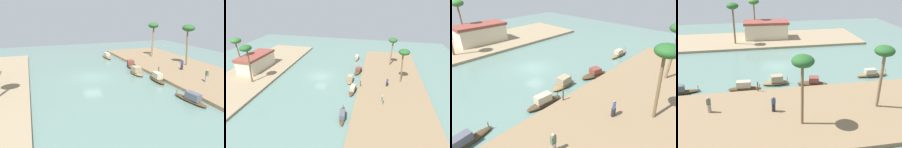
{
  "view_description": "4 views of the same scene",
  "coord_description": "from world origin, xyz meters",
  "views": [
    {
      "loc": [
        -31.02,
        8.33,
        9.54
      ],
      "look_at": [
        -0.91,
        -2.74,
        0.49
      ],
      "focal_mm": 36.34,
      "sensor_mm": 36.0,
      "label": 1
    },
    {
      "loc": [
        -33.64,
        -11.49,
        17.45
      ],
      "look_at": [
        0.06,
        -3.93,
        0.93
      ],
      "focal_mm": 28.55,
      "sensor_mm": 36.0,
      "label": 2
    },
    {
      "loc": [
        -15.42,
        -20.66,
        11.87
      ],
      "look_at": [
        0.64,
        -5.4,
        0.65
      ],
      "focal_mm": 31.31,
      "sensor_mm": 36.0,
      "label": 3
    },
    {
      "loc": [
        -4.62,
        -37.86,
        14.51
      ],
      "look_at": [
        1.32,
        -4.8,
        0.52
      ],
      "focal_mm": 42.29,
      "sensor_mm": 36.0,
      "label": 4
    }
  ],
  "objects": [
    {
      "name": "sampan_open_hull",
      "position": [
        -4.96,
        -7.89,
        0.48
      ],
      "size": [
        4.18,
        1.33,
        1.29
      ],
      "rotation": [
        0.0,
        0.0,
        -0.08
      ],
      "color": "#47331E",
      "rests_on": "river_water"
    },
    {
      "name": "sampan_midstream",
      "position": [
        -0.86,
        -6.72,
        0.49
      ],
      "size": [
        3.55,
        1.36,
        1.27
      ],
      "rotation": [
        0.0,
        0.0,
        0.06
      ],
      "color": "brown",
      "rests_on": "river_water"
    },
    {
      "name": "mooring_post",
      "position": [
        -3.39,
        -9.1,
        1.02
      ],
      "size": [
        0.14,
        0.14,
        1.21
      ],
      "primitive_type": "cylinder",
      "color": "#4C3823",
      "rests_on": "riverbank_left"
    },
    {
      "name": "sampan_with_tall_canopy",
      "position": [
        12.54,
        -6.51,
        0.42
      ],
      "size": [
        4.57,
        0.97,
        1.16
      ],
      "rotation": [
        0.0,
        0.0,
        0.02
      ],
      "color": "brown",
      "rests_on": "river_water"
    },
    {
      "name": "palm_tree_right_short",
      "position": [
        -6.3,
        12.31,
        7.09
      ],
      "size": [
        2.21,
        2.21,
        7.72
      ],
      "color": "brown",
      "rests_on": "riverbank_right"
    },
    {
      "name": "person_by_mooring",
      "position": [
        -8.61,
        -13.15,
        1.14
      ],
      "size": [
        0.42,
        0.4,
        1.75
      ],
      "rotation": [
        0.0,
        0.0,
        6.26
      ],
      "color": "gray",
      "rests_on": "riverbank_left"
    },
    {
      "name": "palm_tree_right_tall",
      "position": [
        -2.16,
        17.86,
        7.18
      ],
      "size": [
        2.18,
        2.18,
        7.71
      ],
      "color": "brown",
      "rests_on": "riverbank_right"
    },
    {
      "name": "person_on_near_bank",
      "position": [
        -2.08,
        -14.13,
        1.12
      ],
      "size": [
        0.5,
        0.5,
        1.71
      ],
      "rotation": [
        0.0,
        0.0,
        0.34
      ],
      "color": "#232328",
      "rests_on": "riverbank_left"
    },
    {
      "name": "riverbank_left",
      "position": [
        0.0,
        -15.02,
        0.21
      ],
      "size": [
        37.94,
        12.48,
        0.41
      ],
      "primitive_type": "cube",
      "color": "#846B4C",
      "rests_on": "ground"
    },
    {
      "name": "sampan_with_red_awning",
      "position": [
        -12.7,
        -7.45,
        0.42
      ],
      "size": [
        4.61,
        1.45,
        1.14
      ],
      "rotation": [
        0.0,
        0.0,
        0.13
      ],
      "color": "#47331E",
      "rests_on": "river_water"
    },
    {
      "name": "river_water",
      "position": [
        0.0,
        0.0,
        0.0
      ],
      "size": [
        67.98,
        67.98,
        0.0
      ],
      "primitive_type": "plane",
      "color": "slate",
      "rests_on": "ground"
    },
    {
      "name": "riverbank_right",
      "position": [
        0.0,
        15.02,
        0.21
      ],
      "size": [
        37.94,
        12.48,
        0.41
      ],
      "primitive_type": "cube",
      "color": "#937F60",
      "rests_on": "ground"
    },
    {
      "name": "sampan_downstream_large",
      "position": [
        3.75,
        -7.9,
        0.43
      ],
      "size": [
        4.06,
        2.07,
        1.2
      ],
      "rotation": [
        0.0,
        0.0,
        -0.24
      ],
      "color": "#47331E",
      "rests_on": "river_water"
    },
    {
      "name": "riverside_building",
      "position": [
        0.03,
        15.68,
        2.17
      ],
      "size": [
        9.24,
        4.75,
        3.46
      ],
      "rotation": [
        0.0,
        0.0,
        -0.04
      ],
      "color": "beige",
      "rests_on": "riverbank_right"
    },
    {
      "name": "palm_tree_left_far",
      "position": [
        8.96,
        -15.11,
        6.25
      ],
      "size": [
        2.0,
        2.0,
        6.79
      ],
      "color": "#7F6647",
      "rests_on": "riverbank_left"
    },
    {
      "name": "palm_tree_left_near",
      "position": [
        0.33,
        -16.71,
        6.44
      ],
      "size": [
        2.06,
        2.06,
        6.86
      ],
      "color": "brown",
      "rests_on": "riverbank_left"
    }
  ]
}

